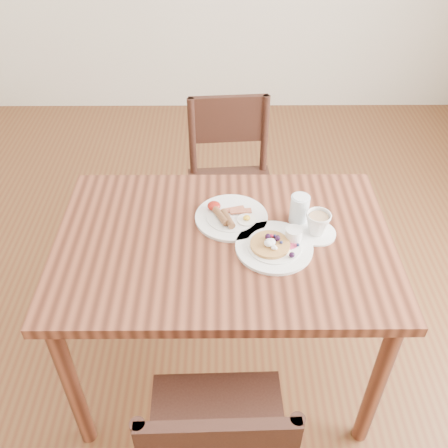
# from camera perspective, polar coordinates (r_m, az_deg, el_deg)

# --- Properties ---
(ground) EXTENTS (5.00, 5.00, 0.00)m
(ground) POSITION_cam_1_polar(r_m,az_deg,el_deg) (2.34, 0.00, -15.51)
(ground) COLOR #5D311A
(ground) RESTS_ON ground
(dining_table) EXTENTS (1.20, 0.80, 0.75)m
(dining_table) POSITION_cam_1_polar(r_m,az_deg,el_deg) (1.84, 0.00, -4.02)
(dining_table) COLOR brown
(dining_table) RESTS_ON ground
(chair_near) EXTENTS (0.43, 0.43, 0.88)m
(chair_near) POSITION_cam_1_polar(r_m,az_deg,el_deg) (1.60, -0.70, -24.17)
(chair_near) COLOR #331A12
(chair_near) RESTS_ON ground
(chair_far) EXTENTS (0.45, 0.45, 0.88)m
(chair_far) POSITION_cam_1_polar(r_m,az_deg,el_deg) (2.50, 0.75, 5.01)
(chair_far) COLOR #331A12
(chair_far) RESTS_ON ground
(pancake_plate) EXTENTS (0.27, 0.27, 0.06)m
(pancake_plate) POSITION_cam_1_polar(r_m,az_deg,el_deg) (1.74, 5.91, -2.37)
(pancake_plate) COLOR white
(pancake_plate) RESTS_ON dining_table
(breakfast_plate) EXTENTS (0.27, 0.27, 0.04)m
(breakfast_plate) POSITION_cam_1_polar(r_m,az_deg,el_deg) (1.85, 0.72, 0.87)
(breakfast_plate) COLOR white
(breakfast_plate) RESTS_ON dining_table
(teacup_saucer) EXTENTS (0.14, 0.14, 0.09)m
(teacup_saucer) POSITION_cam_1_polar(r_m,az_deg,el_deg) (1.79, 10.63, -0.11)
(teacup_saucer) COLOR white
(teacup_saucer) RESTS_ON dining_table
(water_glass) EXTENTS (0.07, 0.07, 0.11)m
(water_glass) POSITION_cam_1_polar(r_m,az_deg,el_deg) (1.83, 8.61, 1.70)
(water_glass) COLOR silver
(water_glass) RESTS_ON dining_table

